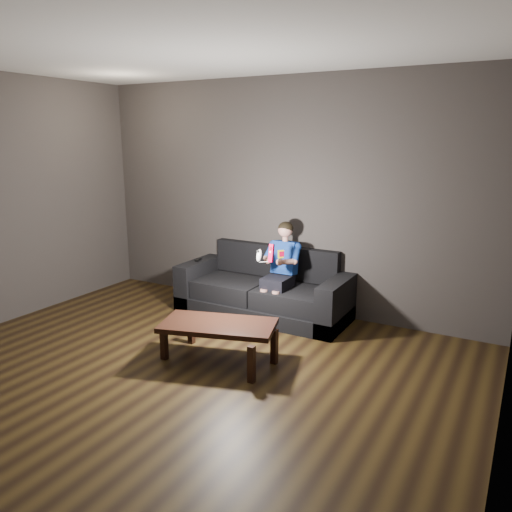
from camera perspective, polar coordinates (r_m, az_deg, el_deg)
The scene contains 9 objects.
floor at distance 4.24m, azimuth -12.52°, elevation -15.36°, with size 5.00×5.00×0.00m, color black.
back_wall at distance 5.85m, azimuth 3.28°, elevation 6.83°, with size 5.00×0.04×2.70m, color #3D3734.
ceiling at distance 3.79m, azimuth -14.76°, elevation 23.33°, with size 5.00×5.00×0.02m, color beige.
sofa at distance 5.84m, azimuth 1.08°, elevation -4.20°, with size 1.99×0.86×0.77m.
child at distance 5.59m, azimuth 2.89°, elevation -0.75°, with size 0.41×0.51×1.02m.
wii_remote_red at distance 5.17m, azimuth 1.75°, elevation 0.35°, with size 0.05×0.07×0.19m.
nunchuk_white at distance 5.25m, azimuth 0.35°, elevation 0.07°, with size 0.07×0.09×0.14m.
wii_remote_black at distance 6.16m, azimuth -6.60°, elevation -0.41°, with size 0.08×0.15×0.03m.
coffee_table at distance 4.61m, azimuth -4.32°, elevation -8.21°, with size 1.13×0.79×0.37m.
Camera 1 is at (2.54, -2.73, 2.02)m, focal length 35.00 mm.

